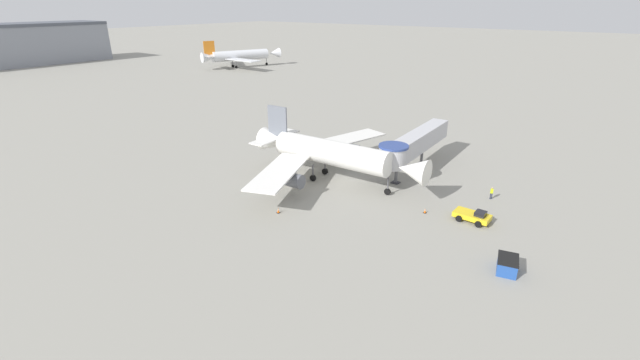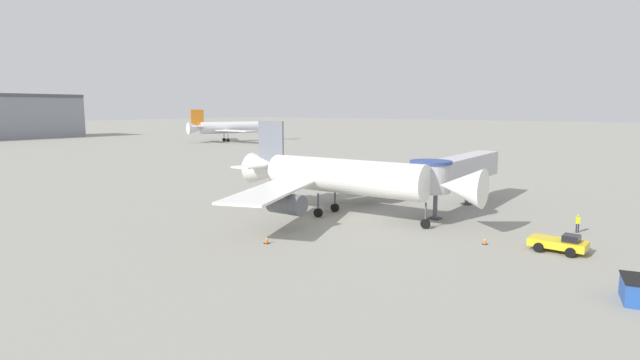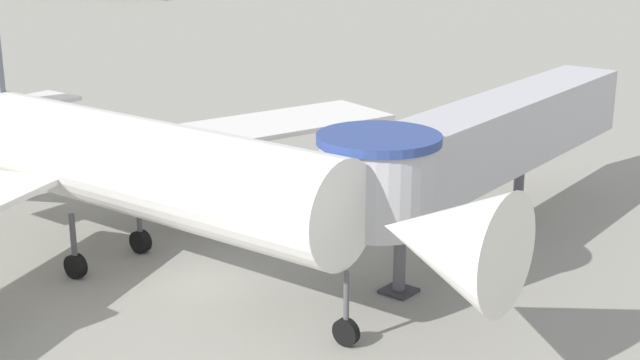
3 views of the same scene
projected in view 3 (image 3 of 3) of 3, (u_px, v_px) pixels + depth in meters
name	position (u px, v px, depth m)	size (l,w,h in m)	color
ground_plane	(198.00, 284.00, 32.31)	(800.00, 800.00, 0.00)	gray
main_airplane	(130.00, 168.00, 32.03)	(31.57, 26.86, 9.71)	white
jet_bridge	(475.00, 143.00, 34.29)	(20.30, 4.10, 6.07)	#B7B7BC
traffic_cone_starboard_wing	(340.00, 187.00, 42.36)	(0.49, 0.49, 0.81)	black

